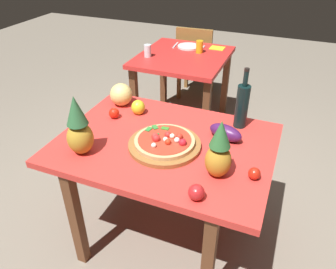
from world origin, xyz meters
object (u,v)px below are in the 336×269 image
(melon, at_px, (121,95))
(bell_pepper, at_px, (138,107))
(background_table, at_px, (183,67))
(knife_utensil, at_px, (202,49))
(pizza, at_px, (165,141))
(pineapple_left, at_px, (79,128))
(drinking_glass_juice, at_px, (199,47))
(display_table, at_px, (165,154))
(dinner_plate, at_px, (189,46))
(drinking_glass_water, at_px, (148,51))
(dining_chair, at_px, (195,59))
(pineapple_right, at_px, (219,152))
(tomato_at_corner, at_px, (196,192))
(pizza_board, at_px, (165,145))
(fork_utensil, at_px, (175,45))
(tomato_by_bottle, at_px, (114,113))
(eggplant, at_px, (225,132))
(tomato_beside_pepper, at_px, (254,174))
(wine_bottle, at_px, (242,105))
(napkin_folded, at_px, (217,48))

(melon, height_order, bell_pepper, melon)
(background_table, distance_m, knife_utensil, 0.29)
(pizza, height_order, pineapple_left, pineapple_left)
(melon, distance_m, drinking_glass_juice, 1.22)
(display_table, xyz_separation_m, dinner_plate, (-0.42, 1.63, 0.10))
(display_table, distance_m, pineapple_left, 0.52)
(display_table, relative_size, bell_pepper, 12.43)
(bell_pepper, height_order, drinking_glass_water, drinking_glass_water)
(dining_chair, relative_size, pineapple_right, 2.75)
(background_table, bearing_deg, drinking_glass_water, -150.67)
(dining_chair, xyz_separation_m, knife_utensil, (0.20, -0.43, 0.27))
(pizza, relative_size, tomato_at_corner, 4.43)
(pizza_board, height_order, melon, melon)
(pineapple_left, distance_m, drinking_glass_water, 1.52)
(dining_chair, xyz_separation_m, pineapple_left, (0.10, -2.32, 0.42))
(pineapple_right, relative_size, melon, 2.04)
(drinking_glass_juice, bearing_deg, tomato_at_corner, -72.81)
(background_table, relative_size, dinner_plate, 3.99)
(drinking_glass_juice, bearing_deg, pizza, -79.22)
(pizza_board, relative_size, knife_utensil, 2.24)
(pineapple_left, xyz_separation_m, fork_utensil, (-0.19, 1.89, -0.15))
(display_table, bearing_deg, pineapple_left, -145.26)
(pizza_board, height_order, pineapple_left, pineapple_left)
(drinking_glass_water, bearing_deg, bell_pepper, -68.12)
(display_table, height_order, tomato_at_corner, tomato_at_corner)
(display_table, relative_size, dining_chair, 1.42)
(tomato_at_corner, distance_m, tomato_by_bottle, 0.86)
(pineapple_right, relative_size, drinking_glass_juice, 2.68)
(display_table, height_order, pizza_board, pizza_board)
(dining_chair, xyz_separation_m, drinking_glass_water, (-0.21, -0.83, 0.32))
(melon, distance_m, eggplant, 0.77)
(display_table, relative_size, drinking_glass_water, 10.81)
(melon, bearing_deg, eggplant, -11.32)
(tomato_at_corner, relative_size, tomato_beside_pepper, 1.24)
(bell_pepper, height_order, fork_utensil, bell_pepper)
(melon, bearing_deg, drinking_glass_water, 104.52)
(tomato_by_bottle, bearing_deg, wine_bottle, 15.00)
(melon, distance_m, tomato_beside_pepper, 1.06)
(napkin_folded, bearing_deg, dining_chair, 133.04)
(drinking_glass_juice, height_order, drinking_glass_water, drinking_glass_juice)
(pineapple_right, distance_m, knife_utensil, 1.91)
(melon, distance_m, tomato_by_bottle, 0.19)
(tomato_by_bottle, distance_m, drinking_glass_water, 1.14)
(display_table, relative_size, tomato_at_corner, 16.04)
(eggplant, distance_m, tomato_beside_pepper, 0.36)
(tomato_by_bottle, bearing_deg, napkin_folded, 80.94)
(wine_bottle, distance_m, pineapple_right, 0.50)
(drinking_glass_juice, distance_m, dinner_plate, 0.19)
(dinner_plate, distance_m, knife_utensil, 0.14)
(drinking_glass_juice, bearing_deg, display_table, -79.59)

